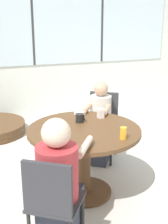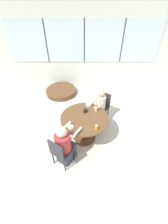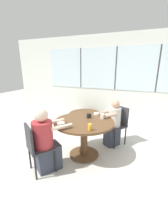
% 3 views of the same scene
% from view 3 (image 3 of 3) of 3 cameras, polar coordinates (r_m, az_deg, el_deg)
% --- Properties ---
extents(ground_plane, '(16.00, 16.00, 0.00)m').
position_cam_3_polar(ground_plane, '(3.25, 0.00, -15.92)').
color(ground_plane, beige).
extents(wall_back_with_windows, '(8.40, 0.08, 2.80)m').
position_cam_3_polar(wall_back_with_windows, '(5.43, 11.98, 13.20)').
color(wall_back_with_windows, silver).
rests_on(wall_back_with_windows, ground_plane).
extents(dining_table, '(1.17, 1.17, 0.75)m').
position_cam_3_polar(dining_table, '(2.97, 0.00, -6.70)').
color(dining_table, brown).
rests_on(dining_table, ground_plane).
extents(chair_for_woman_green_shirt, '(0.55, 0.55, 0.88)m').
position_cam_3_polar(chair_for_woman_green_shirt, '(2.64, -18.00, -11.80)').
color(chair_for_woman_green_shirt, '#333338').
rests_on(chair_for_woman_green_shirt, ground_plane).
extents(chair_for_man_blue_shirt, '(0.55, 0.55, 0.88)m').
position_cam_3_polar(chair_for_man_blue_shirt, '(3.57, 13.00, -3.68)').
color(chair_for_man_blue_shirt, '#333338').
rests_on(chair_for_man_blue_shirt, ground_plane).
extents(person_woman_green_shirt, '(0.61, 0.69, 1.14)m').
position_cam_3_polar(person_woman_green_shirt, '(2.69, -14.46, -11.37)').
color(person_woman_green_shirt, '#333847').
rests_on(person_woman_green_shirt, ground_plane).
extents(person_man_blue_shirt, '(0.50, 0.55, 1.07)m').
position_cam_3_polar(person_man_blue_shirt, '(3.47, 11.06, -4.90)').
color(person_man_blue_shirt, '#333847').
rests_on(person_man_blue_shirt, ground_plane).
extents(coffee_mug, '(0.09, 0.09, 0.09)m').
position_cam_3_polar(coffee_mug, '(3.06, 1.85, -1.40)').
color(coffee_mug, black).
rests_on(coffee_mug, dining_table).
extents(juice_glass, '(0.07, 0.07, 0.12)m').
position_cam_3_polar(juice_glass, '(2.47, 2.24, -5.80)').
color(juice_glass, gold).
rests_on(juice_glass, dining_table).
extents(milk_carton_small, '(0.07, 0.07, 0.10)m').
position_cam_3_polar(milk_carton_small, '(3.03, 6.93, -1.59)').
color(milk_carton_small, silver).
rests_on(milk_carton_small, dining_table).
extents(bowl_white_shallow, '(0.14, 0.14, 0.04)m').
position_cam_3_polar(bowl_white_shallow, '(3.28, 4.95, -0.67)').
color(bowl_white_shallow, white).
rests_on(bowl_white_shallow, dining_table).
extents(bowl_cereal, '(0.14, 0.14, 0.04)m').
position_cam_3_polar(bowl_cereal, '(2.76, -8.76, -4.33)').
color(bowl_cereal, white).
rests_on(bowl_cereal, dining_table).
extents(folded_table_stack, '(1.11, 1.11, 0.18)m').
position_cam_3_polar(folded_table_stack, '(5.30, 0.28, -1.30)').
color(folded_table_stack, brown).
rests_on(folded_table_stack, ground_plane).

